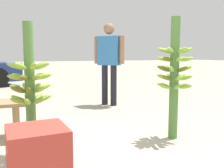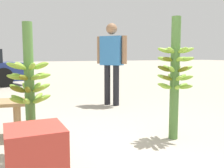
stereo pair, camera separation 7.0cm
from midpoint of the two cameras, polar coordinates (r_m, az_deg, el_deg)
The scene contains 5 objects.
ground_plane at distance 2.54m, azimuth 3.75°, elevation -17.12°, with size 80.00×80.00×0.00m, color #A89E8C.
banana_stalk_left at distance 2.59m, azimuth -17.62°, elevation -0.58°, with size 0.43×0.43×1.34m.
banana_stalk_center at distance 3.09m, azimuth 14.79°, elevation 2.05°, with size 0.44×0.44×1.47m.
vendor_person at distance 5.06m, azimuth 0.32°, elevation 6.15°, with size 0.50×0.58×1.65m.
produce_crate at distance 2.16m, azimuth -16.22°, elevation -15.19°, with size 0.45×0.45×0.45m.
Camera 2 is at (-1.07, -2.06, 1.02)m, focal length 40.00 mm.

